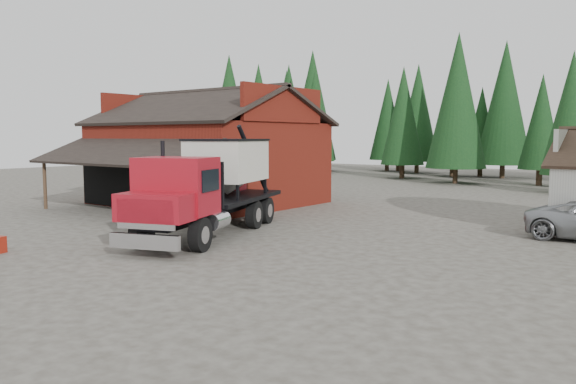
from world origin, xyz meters
The scene contains 7 objects.
ground centered at (0.00, 0.00, 0.00)m, with size 120.00×120.00×0.00m, color #403C32.
red_barn centered at (-11.00, 9.90, 2.69)m, with size 12.80×13.63×7.18m.
conifer_backdrop centered at (0.00, 42.00, 0.00)m, with size 76.00×16.00×16.00m, color black, non-canonical shape.
near_pine_a centered at (-22.00, 28.00, 6.39)m, with size 4.40×4.40×11.40m.
near_pine_b centered at (6.00, 30.00, 5.89)m, with size 3.96×3.96×10.40m.
near_pine_d centered at (-4.00, 34.00, 7.39)m, with size 5.28×5.28×13.40m.
feed_truck centered at (-2.58, 1.76, 2.21)m, with size 6.16×10.81×4.73m.
Camera 1 is at (14.39, -15.18, 4.16)m, focal length 35.00 mm.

